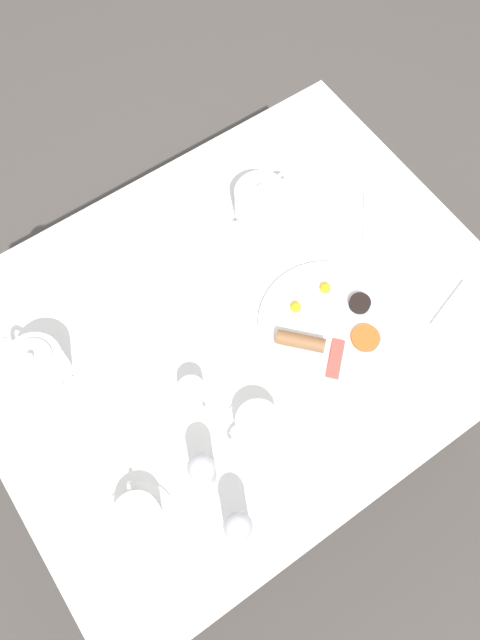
{
  "coord_description": "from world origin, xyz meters",
  "views": [
    {
      "loc": [
        0.45,
        -0.31,
        1.98
      ],
      "look_at": [
        0.0,
        0.0,
        0.74
      ],
      "focal_mm": 35.0,
      "sensor_mm": 36.0,
      "label": 1
    }
  ],
  "objects_px": {
    "teapot_far": "(261,202)",
    "fork_by_plate": "(191,283)",
    "teacup_with_saucer_right": "(257,425)",
    "salt_grinder": "(238,528)",
    "teacup_with_saucer_left": "(138,517)",
    "pepper_grinder": "(202,471)",
    "creamer_jug": "(192,393)",
    "fork_spare": "(93,273)",
    "breakfast_plate": "(329,325)",
    "knife_by_plate": "(366,221)",
    "spoon_for_tea": "(324,152)",
    "napkin_folded": "(466,314)",
    "teapot_near": "(38,366)"
  },
  "relations": [
    {
      "from": "teapot_far",
      "to": "fork_by_plate",
      "type": "relative_size",
      "value": 1.08
    },
    {
      "from": "teacup_with_saucer_right",
      "to": "salt_grinder",
      "type": "height_order",
      "value": "salt_grinder"
    },
    {
      "from": "teacup_with_saucer_left",
      "to": "fork_by_plate",
      "type": "distance_m",
      "value": 0.52
    },
    {
      "from": "pepper_grinder",
      "to": "salt_grinder",
      "type": "distance_m",
      "value": 0.12
    },
    {
      "from": "creamer_jug",
      "to": "fork_spare",
      "type": "bearing_deg",
      "value": -175.72
    },
    {
      "from": "breakfast_plate",
      "to": "knife_by_plate",
      "type": "relative_size",
      "value": 1.98
    },
    {
      "from": "creamer_jug",
      "to": "salt_grinder",
      "type": "xyz_separation_m",
      "value": [
        0.27,
        -0.07,
        0.03
      ]
    },
    {
      "from": "teacup_with_saucer_right",
      "to": "pepper_grinder",
      "type": "bearing_deg",
      "value": -82.1
    },
    {
      "from": "knife_by_plate",
      "to": "spoon_for_tea",
      "type": "distance_m",
      "value": 0.22
    },
    {
      "from": "creamer_jug",
      "to": "fork_spare",
      "type": "relative_size",
      "value": 0.43
    },
    {
      "from": "teapot_far",
      "to": "salt_grinder",
      "type": "xyz_separation_m",
      "value": [
        0.57,
        -0.45,
        0.02
      ]
    },
    {
      "from": "knife_by_plate",
      "to": "napkin_folded",
      "type": "bearing_deg",
      "value": 4.76
    },
    {
      "from": "knife_by_plate",
      "to": "fork_spare",
      "type": "distance_m",
      "value": 0.65
    },
    {
      "from": "breakfast_plate",
      "to": "pepper_grinder",
      "type": "height_order",
      "value": "pepper_grinder"
    },
    {
      "from": "teapot_far",
      "to": "teacup_with_saucer_right",
      "type": "xyz_separation_m",
      "value": [
        0.42,
        -0.31,
        -0.02
      ]
    },
    {
      "from": "teacup_with_saucer_right",
      "to": "creamer_jug",
      "type": "distance_m",
      "value": 0.15
    },
    {
      "from": "salt_grinder",
      "to": "creamer_jug",
      "type": "bearing_deg",
      "value": 164.85
    },
    {
      "from": "salt_grinder",
      "to": "fork_by_plate",
      "type": "distance_m",
      "value": 0.55
    },
    {
      "from": "knife_by_plate",
      "to": "fork_spare",
      "type": "bearing_deg",
      "value": -112.08
    },
    {
      "from": "teacup_with_saucer_right",
      "to": "fork_by_plate",
      "type": "xyz_separation_m",
      "value": [
        -0.36,
        0.07,
        -0.02
      ]
    },
    {
      "from": "teapot_near",
      "to": "pepper_grinder",
      "type": "xyz_separation_m",
      "value": [
        0.37,
        0.16,
        0.02
      ]
    },
    {
      "from": "napkin_folded",
      "to": "spoon_for_tea",
      "type": "distance_m",
      "value": 0.54
    },
    {
      "from": "creamer_jug",
      "to": "teacup_with_saucer_left",
      "type": "bearing_deg",
      "value": -56.12
    },
    {
      "from": "teacup_with_saucer_right",
      "to": "creamer_jug",
      "type": "height_order",
      "value": "creamer_jug"
    },
    {
      "from": "teapot_far",
      "to": "breakfast_plate",
      "type": "bearing_deg",
      "value": 65.65
    },
    {
      "from": "teacup_with_saucer_left",
      "to": "salt_grinder",
      "type": "xyz_separation_m",
      "value": [
        0.13,
        0.14,
        0.04
      ]
    },
    {
      "from": "pepper_grinder",
      "to": "creamer_jug",
      "type": "bearing_deg",
      "value": 154.58
    },
    {
      "from": "teacup_with_saucer_right",
      "to": "breakfast_plate",
      "type": "bearing_deg",
      "value": 110.41
    },
    {
      "from": "salt_grinder",
      "to": "teapot_near",
      "type": "bearing_deg",
      "value": -162.27
    },
    {
      "from": "creamer_jug",
      "to": "teapot_near",
      "type": "bearing_deg",
      "value": -133.89
    },
    {
      "from": "breakfast_plate",
      "to": "creamer_jug",
      "type": "xyz_separation_m",
      "value": [
        -0.03,
        -0.33,
        0.02
      ]
    },
    {
      "from": "teapot_near",
      "to": "teapot_far",
      "type": "height_order",
      "value": "same"
    },
    {
      "from": "teapot_far",
      "to": "fork_spare",
      "type": "bearing_deg",
      "value": -27.78
    },
    {
      "from": "teapot_near",
      "to": "fork_spare",
      "type": "xyz_separation_m",
      "value": [
        -0.15,
        0.21,
        -0.05
      ]
    },
    {
      "from": "teacup_with_saucer_right",
      "to": "knife_by_plate",
      "type": "xyz_separation_m",
      "value": [
        -0.26,
        0.5,
        -0.02
      ]
    },
    {
      "from": "teapot_far",
      "to": "spoon_for_tea",
      "type": "distance_m",
      "value": 0.25
    },
    {
      "from": "napkin_folded",
      "to": "fork_spare",
      "type": "distance_m",
      "value": 0.84
    },
    {
      "from": "napkin_folded",
      "to": "fork_by_plate",
      "type": "xyz_separation_m",
      "value": [
        -0.41,
        -0.46,
        -0.0
      ]
    },
    {
      "from": "napkin_folded",
      "to": "fork_spare",
      "type": "relative_size",
      "value": 0.89
    },
    {
      "from": "breakfast_plate",
      "to": "teapot_near",
      "type": "bearing_deg",
      "value": -114.42
    },
    {
      "from": "creamer_jug",
      "to": "pepper_grinder",
      "type": "distance_m",
      "value": 0.17
    },
    {
      "from": "fork_spare",
      "to": "creamer_jug",
      "type": "bearing_deg",
      "value": 4.28
    },
    {
      "from": "teacup_with_saucer_left",
      "to": "knife_by_plate",
      "type": "xyz_separation_m",
      "value": [
        -0.28,
        0.79,
        -0.03
      ]
    },
    {
      "from": "teacup_with_saucer_left",
      "to": "fork_by_plate",
      "type": "xyz_separation_m",
      "value": [
        -0.38,
        0.36,
        -0.03
      ]
    },
    {
      "from": "teacup_with_saucer_left",
      "to": "fork_by_plate",
      "type": "relative_size",
      "value": 0.76
    },
    {
      "from": "teapot_far",
      "to": "knife_by_plate",
      "type": "xyz_separation_m",
      "value": [
        0.16,
        0.2,
        -0.05
      ]
    },
    {
      "from": "teacup_with_saucer_left",
      "to": "fork_by_plate",
      "type": "height_order",
      "value": "teacup_with_saucer_left"
    },
    {
      "from": "napkin_folded",
      "to": "creamer_jug",
      "type": "bearing_deg",
      "value": -107.05
    },
    {
      "from": "pepper_grinder",
      "to": "fork_spare",
      "type": "distance_m",
      "value": 0.53
    },
    {
      "from": "teacup_with_saucer_left",
      "to": "creamer_jug",
      "type": "relative_size",
      "value": 1.75
    }
  ]
}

